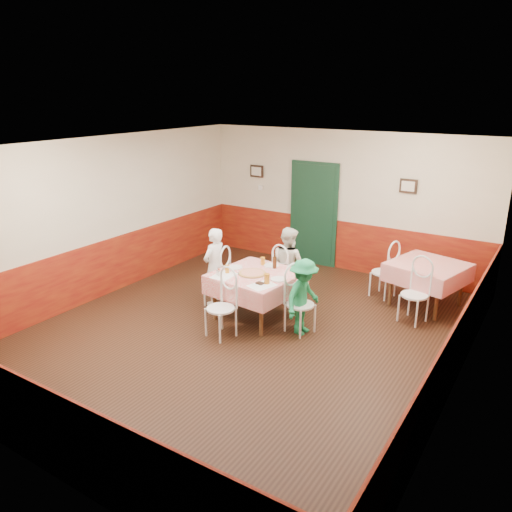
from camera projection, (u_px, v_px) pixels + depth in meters
The scene contains 39 objects.
floor at pixel (247, 332), 7.64m from camera, with size 7.00×7.00×0.00m, color black.
ceiling at pixel (245, 146), 6.76m from camera, with size 7.00×7.00×0.00m, color white.
back_wall at pixel (342, 202), 10.00m from camera, with size 6.00×0.10×2.80m, color beige.
front_wall at pixel (27, 344), 4.40m from camera, with size 6.00×0.10×2.80m, color beige.
left_wall at pixel (103, 218), 8.73m from camera, with size 0.10×7.00×2.80m, color beige.
right_wall at pixel (465, 287), 5.67m from camera, with size 0.10×7.00×2.80m, color beige.
wainscot_back at pixel (339, 245), 10.27m from camera, with size 6.00×0.03×1.00m, color maroon.
wainscot_front at pixel (42, 428), 4.69m from camera, with size 6.00×0.03×1.00m, color maroon.
wainscot_left at pixel (109, 266), 9.00m from camera, with size 0.03×7.00×1.00m, color maroon.
wainscot_right at pixel (454, 356), 5.97m from camera, with size 0.03×7.00×1.00m, color maroon.
door at pixel (313, 215), 10.38m from camera, with size 0.96×0.06×2.10m, color black.
picture_left at pixel (257, 171), 10.84m from camera, with size 0.32×0.03×0.26m, color black.
picture_right at pixel (408, 186), 9.16m from camera, with size 0.32×0.03×0.26m, color black.
thermostat at pixel (261, 188), 10.90m from camera, with size 0.10×0.03×0.10m, color white.
main_table at pixel (256, 296), 8.04m from camera, with size 1.22×1.22×0.77m, color red.
second_table at pixel (426, 285), 8.49m from camera, with size 1.12×1.12×0.77m, color red.
chair_left at pixel (217, 280), 8.52m from camera, with size 0.42×0.42×0.90m, color white, non-canonical shape.
chair_right at pixel (300, 305), 7.52m from camera, with size 0.42×0.42×0.90m, color white, non-canonical shape.
chair_far at pixel (286, 277), 8.65m from camera, with size 0.42×0.42×0.90m, color white, non-canonical shape.
chair_near at pixel (221, 309), 7.38m from camera, with size 0.42×0.42×0.90m, color white, non-canonical shape.
chair_second_a at pixel (384, 273), 8.85m from camera, with size 0.42×0.42×0.90m, color white, non-canonical shape.
chair_second_b at pixel (414, 295), 7.86m from camera, with size 0.42×0.42×0.90m, color white, non-canonical shape.
pizza at pixel (252, 273), 7.89m from camera, with size 0.43×0.43×0.03m, color #B74723.
plate_left at pixel (235, 267), 8.16m from camera, with size 0.25×0.25×0.01m, color white.
plate_right at pixel (278, 279), 7.66m from camera, with size 0.25×0.25×0.01m, color white.
plate_far at pixel (271, 265), 8.25m from camera, with size 0.25×0.25×0.01m, color white.
glass_a at pixel (227, 269), 7.92m from camera, with size 0.07×0.07×0.13m, color #BF7219.
glass_b at pixel (267, 279), 7.47m from camera, with size 0.08×0.08×0.16m, color #BF7219.
glass_c at pixel (263, 261), 8.28m from camera, with size 0.07×0.07×0.13m, color #BF7219.
beer_bottle at pixel (275, 261), 8.11m from camera, with size 0.06×0.06×0.23m, color #381C0A.
shaker_a at pixel (217, 272), 7.83m from camera, with size 0.04×0.04×0.09m, color silver.
shaker_b at pixel (219, 274), 7.78m from camera, with size 0.04×0.04×0.09m, color silver.
shaker_c at pixel (219, 270), 7.94m from camera, with size 0.04×0.04×0.09m, color #B23319.
menu_left at pixel (224, 276), 7.82m from camera, with size 0.30×0.40×0.00m, color white.
menu_right at pixel (262, 285), 7.42m from camera, with size 0.30×0.40×0.00m, color white.
wallet at pixel (260, 283), 7.48m from camera, with size 0.11×0.09×0.02m, color black.
diner_left at pixel (214, 267), 8.47m from camera, with size 0.49×0.32×1.35m, color gray.
diner_far at pixel (288, 264), 8.62m from camera, with size 0.64×0.50×1.32m, color gray.
diner_right at pixel (303, 297), 7.45m from camera, with size 0.76×0.44×1.18m, color gray.
Camera 1 is at (3.81, -5.73, 3.53)m, focal length 35.00 mm.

